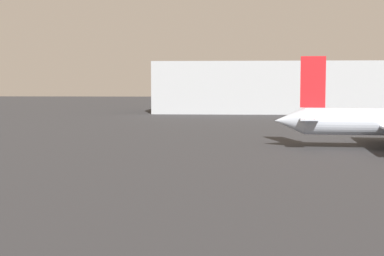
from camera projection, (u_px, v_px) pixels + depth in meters
The scene contains 1 object.
terminal_building at pixel (281, 87), 137.45m from camera, with size 61.61×25.53×12.23m, color #999EA3.
Camera 1 is at (-1.09, -7.69, 6.92)m, focal length 51.65 mm.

